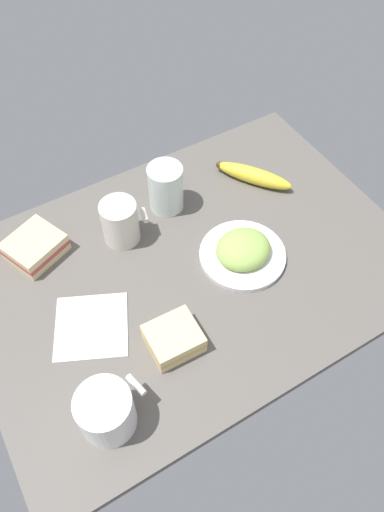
{
  "coord_description": "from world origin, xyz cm",
  "views": [
    {
      "loc": [
        29.87,
        50.53,
        85.17
      ],
      "look_at": [
        0.0,
        0.0,
        5.0
      ],
      "focal_mm": 34.24,
      "sensor_mm": 36.0,
      "label": 1
    }
  ],
  "objects_px": {
    "plate_of_food": "(243,251)",
    "coffee_mug_milky": "(120,222)",
    "glass_of_milk": "(166,190)",
    "coffee_mug_black": "(106,412)",
    "paper_napkin": "(91,326)",
    "banana": "(254,176)",
    "sandwich_side": "(174,338)",
    "sandwich_main": "(35,247)"
  },
  "relations": [
    {
      "from": "sandwich_main",
      "to": "banana",
      "type": "relative_size",
      "value": 0.79
    },
    {
      "from": "sandwich_main",
      "to": "glass_of_milk",
      "type": "bearing_deg",
      "value": 176.26
    },
    {
      "from": "sandwich_side",
      "to": "coffee_mug_black",
      "type": "bearing_deg",
      "value": 23.08
    },
    {
      "from": "coffee_mug_black",
      "to": "sandwich_side",
      "type": "relative_size",
      "value": 1.23
    },
    {
      "from": "coffee_mug_milky",
      "to": "glass_of_milk",
      "type": "relative_size",
      "value": 0.89
    },
    {
      "from": "plate_of_food",
      "to": "banana",
      "type": "bearing_deg",
      "value": -130.68
    },
    {
      "from": "coffee_mug_black",
      "to": "glass_of_milk",
      "type": "bearing_deg",
      "value": -129.98
    },
    {
      "from": "plate_of_food",
      "to": "coffee_mug_milky",
      "type": "bearing_deg",
      "value": -42.29
    },
    {
      "from": "glass_of_milk",
      "to": "coffee_mug_black",
      "type": "bearing_deg",
      "value": 50.02
    },
    {
      "from": "coffee_mug_black",
      "to": "paper_napkin",
      "type": "distance_m",
      "value": 0.19
    },
    {
      "from": "plate_of_food",
      "to": "sandwich_side",
      "type": "relative_size",
      "value": 1.88
    },
    {
      "from": "sandwich_main",
      "to": "coffee_mug_black",
      "type": "bearing_deg",
      "value": 87.5
    },
    {
      "from": "sandwich_side",
      "to": "glass_of_milk",
      "type": "distance_m",
      "value": 0.35
    },
    {
      "from": "plate_of_food",
      "to": "coffee_mug_milky",
      "type": "height_order",
      "value": "coffee_mug_milky"
    },
    {
      "from": "coffee_mug_black",
      "to": "plate_of_food",
      "type": "bearing_deg",
      "value": -155.98
    },
    {
      "from": "glass_of_milk",
      "to": "banana",
      "type": "relative_size",
      "value": 0.65
    },
    {
      "from": "coffee_mug_milky",
      "to": "sandwich_main",
      "type": "bearing_deg",
      "value": -16.84
    },
    {
      "from": "sandwich_main",
      "to": "paper_napkin",
      "type": "bearing_deg",
      "value": 97.2
    },
    {
      "from": "coffee_mug_milky",
      "to": "banana",
      "type": "bearing_deg",
      "value": 179.09
    },
    {
      "from": "plate_of_food",
      "to": "coffee_mug_milky",
      "type": "xyz_separation_m",
      "value": [
        0.19,
        -0.18,
        0.03
      ]
    },
    {
      "from": "banana",
      "to": "paper_napkin",
      "type": "height_order",
      "value": "banana"
    },
    {
      "from": "sandwich_side",
      "to": "plate_of_food",
      "type": "bearing_deg",
      "value": -155.3
    },
    {
      "from": "coffee_mug_black",
      "to": "glass_of_milk",
      "type": "distance_m",
      "value": 0.5
    },
    {
      "from": "plate_of_food",
      "to": "glass_of_milk",
      "type": "relative_size",
      "value": 1.62
    },
    {
      "from": "banana",
      "to": "glass_of_milk",
      "type": "bearing_deg",
      "value": -10.28
    },
    {
      "from": "glass_of_milk",
      "to": "plate_of_food",
      "type": "bearing_deg",
      "value": 107.59
    },
    {
      "from": "coffee_mug_milky",
      "to": "sandwich_main",
      "type": "xyz_separation_m",
      "value": [
        0.18,
        -0.05,
        -0.03
      ]
    },
    {
      "from": "sandwich_main",
      "to": "glass_of_milk",
      "type": "distance_m",
      "value": 0.3
    },
    {
      "from": "coffee_mug_black",
      "to": "glass_of_milk",
      "type": "height_order",
      "value": "glass_of_milk"
    },
    {
      "from": "plate_of_food",
      "to": "sandwich_side",
      "type": "height_order",
      "value": "plate_of_food"
    },
    {
      "from": "coffee_mug_milky",
      "to": "sandwich_side",
      "type": "distance_m",
      "value": 0.28
    },
    {
      "from": "coffee_mug_black",
      "to": "paper_napkin",
      "type": "xyz_separation_m",
      "value": [
        -0.05,
        -0.18,
        -0.05
      ]
    },
    {
      "from": "glass_of_milk",
      "to": "coffee_mug_milky",
      "type": "bearing_deg",
      "value": 14.65
    },
    {
      "from": "plate_of_food",
      "to": "coffee_mug_black",
      "type": "distance_m",
      "value": 0.42
    },
    {
      "from": "sandwich_side",
      "to": "paper_napkin",
      "type": "relative_size",
      "value": 0.71
    },
    {
      "from": "plate_of_food",
      "to": "banana",
      "type": "distance_m",
      "value": 0.23
    },
    {
      "from": "sandwich_side",
      "to": "coffee_mug_milky",
      "type": "bearing_deg",
      "value": -95.99
    },
    {
      "from": "glass_of_milk",
      "to": "paper_napkin",
      "type": "distance_m",
      "value": 0.34
    },
    {
      "from": "plate_of_food",
      "to": "coffee_mug_milky",
      "type": "relative_size",
      "value": 1.82
    },
    {
      "from": "coffee_mug_black",
      "to": "paper_napkin",
      "type": "relative_size",
      "value": 0.87
    },
    {
      "from": "paper_napkin",
      "to": "glass_of_milk",
      "type": "bearing_deg",
      "value": -143.91
    },
    {
      "from": "coffee_mug_milky",
      "to": "sandwich_side",
      "type": "relative_size",
      "value": 1.03
    }
  ]
}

